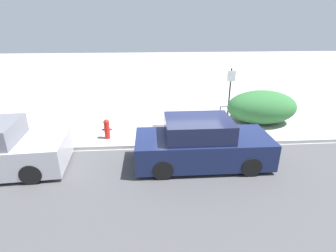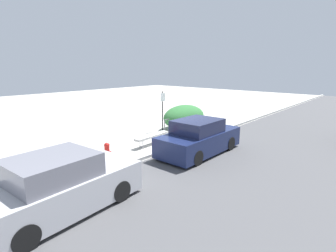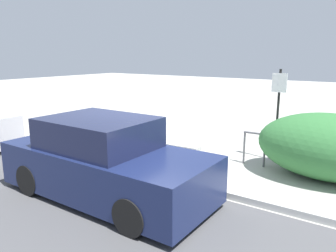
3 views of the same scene
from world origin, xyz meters
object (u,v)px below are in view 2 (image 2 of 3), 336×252
(fire_hydrant, at_px, (107,151))
(parked_car_far, at_px, (59,187))
(sign_post, at_px, (163,107))
(parked_car_near, at_px, (199,138))
(bench, at_px, (152,136))
(bike_rack, at_px, (167,125))

(fire_hydrant, height_order, parked_car_far, parked_car_far)
(sign_post, bearing_deg, parked_car_near, -116.73)
(bench, relative_size, fire_hydrant, 2.79)
(bench, bearing_deg, bike_rack, 19.51)
(parked_car_near, bearing_deg, bench, 100.27)
(bench, bearing_deg, sign_post, 29.19)
(sign_post, height_order, parked_car_far, sign_post)
(parked_car_far, bearing_deg, parked_car_near, -3.58)
(sign_post, xyz_separation_m, parked_car_near, (-1.99, -3.96, -0.71))
(parked_car_near, bearing_deg, bike_rack, 63.25)
(bike_rack, bearing_deg, fire_hydrant, -166.71)
(bike_rack, bearing_deg, bench, -157.29)
(bench, relative_size, sign_post, 0.93)
(parked_car_far, bearing_deg, bench, 19.01)
(fire_hydrant, distance_m, parked_car_near, 3.88)
(parked_car_far, bearing_deg, sign_post, 21.98)
(fire_hydrant, distance_m, parked_car_far, 3.74)
(parked_car_near, bearing_deg, fire_hydrant, 146.55)
(bench, bearing_deg, fire_hydrant, -177.58)
(parked_car_near, bearing_deg, sign_post, 63.52)
(bench, height_order, fire_hydrant, fire_hydrant)
(fire_hydrant, xyz_separation_m, parked_car_near, (3.22, -2.15, 0.27))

